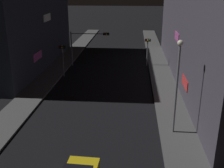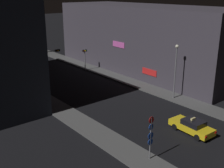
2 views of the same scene
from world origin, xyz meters
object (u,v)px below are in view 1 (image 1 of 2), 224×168
object	(u,v)px
traffic_light_overhead	(87,41)
traffic_light_right_kerb	(148,46)
traffic_light_left_kerb	(63,54)
street_lamp_near_block	(178,77)

from	to	relation	value
traffic_light_overhead	traffic_light_right_kerb	world-z (taller)	traffic_light_overhead
traffic_light_left_kerb	street_lamp_near_block	xyz separation A→B (m)	(11.53, -12.82, 1.75)
traffic_light_overhead	traffic_light_right_kerb	xyz separation A→B (m)	(8.13, 0.68, -0.75)
traffic_light_overhead	street_lamp_near_block	bearing A→B (deg)	-62.01
traffic_light_overhead	street_lamp_near_block	world-z (taller)	street_lamp_near_block
traffic_light_right_kerb	street_lamp_near_block	bearing A→B (deg)	-86.10
traffic_light_overhead	traffic_light_left_kerb	world-z (taller)	traffic_light_overhead
traffic_light_overhead	street_lamp_near_block	distance (m)	20.01
street_lamp_near_block	traffic_light_left_kerb	bearing A→B (deg)	131.98
traffic_light_right_kerb	street_lamp_near_block	world-z (taller)	street_lamp_near_block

